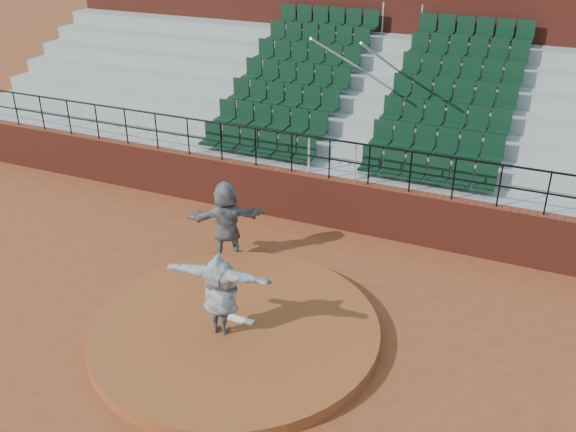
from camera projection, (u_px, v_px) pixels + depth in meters
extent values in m
plane|color=brown|center=(236.00, 335.00, 12.29)|extent=(90.00, 90.00, 0.00)
cylinder|color=brown|center=(235.00, 330.00, 12.23)|extent=(5.50, 5.50, 0.25)
cube|color=white|center=(239.00, 319.00, 12.29)|extent=(0.60, 0.15, 0.03)
cube|color=maroon|center=(328.00, 202.00, 16.08)|extent=(24.00, 0.30, 1.30)
cylinder|color=black|center=(330.00, 139.00, 15.34)|extent=(24.00, 0.05, 0.05)
cylinder|color=black|center=(329.00, 159.00, 15.56)|extent=(24.00, 0.04, 0.04)
cylinder|color=black|center=(16.00, 109.00, 19.16)|extent=(0.04, 0.04, 1.00)
cylinder|color=black|center=(42.00, 113.00, 18.80)|extent=(0.04, 0.04, 1.00)
cylinder|color=black|center=(69.00, 117.00, 18.44)|extent=(0.04, 0.04, 1.00)
cylinder|color=black|center=(97.00, 122.00, 18.08)|extent=(0.04, 0.04, 1.00)
cylinder|color=black|center=(126.00, 126.00, 17.72)|extent=(0.04, 0.04, 1.00)
cylinder|color=black|center=(156.00, 131.00, 17.36)|extent=(0.04, 0.04, 1.00)
cylinder|color=black|center=(188.00, 136.00, 17.00)|extent=(0.04, 0.04, 1.00)
cylinder|color=black|center=(221.00, 142.00, 16.64)|extent=(0.04, 0.04, 1.00)
cylinder|color=black|center=(256.00, 147.00, 16.28)|extent=(0.04, 0.04, 1.00)
cylinder|color=black|center=(292.00, 153.00, 15.92)|extent=(0.04, 0.04, 1.00)
cylinder|color=black|center=(329.00, 159.00, 15.56)|extent=(0.04, 0.04, 1.00)
cylinder|color=black|center=(369.00, 165.00, 15.20)|extent=(0.04, 0.04, 1.00)
cylinder|color=black|center=(410.00, 172.00, 14.84)|extent=(0.04, 0.04, 1.00)
cylinder|color=black|center=(454.00, 179.00, 14.48)|extent=(0.04, 0.04, 1.00)
cylinder|color=black|center=(500.00, 186.00, 14.12)|extent=(0.04, 0.04, 1.00)
cylinder|color=black|center=(548.00, 194.00, 13.76)|extent=(0.04, 0.04, 1.00)
cube|color=#969690|center=(336.00, 193.00, 16.55)|extent=(24.00, 0.85, 1.30)
cube|color=black|center=(257.00, 144.00, 16.91)|extent=(3.30, 0.48, 0.72)
cube|color=black|center=(426.00, 170.00, 15.29)|extent=(3.30, 0.48, 0.72)
cube|color=#969690|center=(347.00, 174.00, 17.15)|extent=(24.00, 0.85, 1.70)
cube|color=black|center=(271.00, 120.00, 17.42)|extent=(3.30, 0.48, 0.72)
cube|color=black|center=(436.00, 143.00, 15.81)|extent=(3.30, 0.48, 0.72)
cube|color=#969690|center=(357.00, 156.00, 17.76)|extent=(24.00, 0.85, 2.10)
cube|color=black|center=(283.00, 97.00, 17.94)|extent=(3.30, 0.48, 0.72)
cube|color=black|center=(444.00, 117.00, 16.32)|extent=(3.30, 0.48, 0.72)
cube|color=#969690|center=(367.00, 140.00, 18.36)|extent=(24.00, 0.85, 2.50)
cube|color=black|center=(295.00, 76.00, 18.45)|extent=(3.30, 0.48, 0.72)
cube|color=black|center=(453.00, 94.00, 16.83)|extent=(3.30, 0.48, 0.72)
cube|color=#969690|center=(376.00, 124.00, 18.97)|extent=(24.00, 0.85, 2.90)
cube|color=black|center=(307.00, 56.00, 18.97)|extent=(3.30, 0.48, 0.72)
cube|color=black|center=(460.00, 71.00, 17.35)|extent=(3.30, 0.48, 0.72)
cube|color=#969690|center=(385.00, 110.00, 19.57)|extent=(24.00, 0.85, 3.30)
cube|color=black|center=(318.00, 37.00, 19.48)|extent=(3.30, 0.48, 0.72)
cube|color=black|center=(468.00, 50.00, 17.86)|extent=(3.30, 0.48, 0.72)
cube|color=#969690|center=(393.00, 96.00, 20.17)|extent=(24.00, 0.85, 3.70)
cube|color=black|center=(328.00, 19.00, 19.99)|extent=(3.30, 0.48, 0.72)
cube|color=black|center=(475.00, 30.00, 18.37)|extent=(3.30, 0.48, 0.72)
cylinder|color=silver|center=(350.00, 63.00, 17.61)|extent=(0.06, 5.97, 2.46)
cylinder|color=silver|center=(393.00, 67.00, 17.18)|extent=(0.06, 5.97, 2.46)
cube|color=maroon|center=(412.00, 30.00, 20.98)|extent=(24.00, 3.00, 7.10)
imported|color=black|center=(220.00, 293.00, 11.63)|extent=(2.10, 0.80, 1.66)
imported|color=black|center=(226.00, 221.00, 14.47)|extent=(1.80, 1.41, 1.91)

